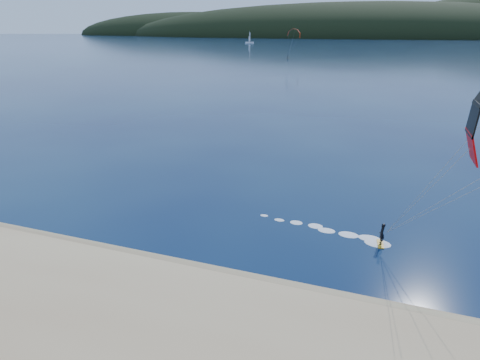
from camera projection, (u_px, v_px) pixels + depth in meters
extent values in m
plane|color=#07143A|center=(139.00, 310.00, 23.60)|extent=(1800.00, 1800.00, 0.00)
cube|color=#997A59|center=(175.00, 269.00, 27.54)|extent=(220.00, 2.50, 0.10)
ellipsoid|color=black|center=(350.00, 37.00, 673.07)|extent=(840.00, 280.00, 110.00)
ellipsoid|color=black|center=(190.00, 35.00, 828.32)|extent=(520.00, 220.00, 90.00)
cube|color=gold|center=(380.00, 244.00, 30.71)|extent=(0.58, 1.41, 0.08)
imported|color=black|center=(382.00, 234.00, 30.40)|extent=(0.47, 0.66, 1.69)
cylinder|color=gray|center=(456.00, 193.00, 24.43)|extent=(0.02, 0.02, 13.50)
cube|color=gold|center=(288.00, 58.00, 215.45)|extent=(1.34, 1.15, 0.08)
imported|color=black|center=(288.00, 56.00, 215.14)|extent=(1.02, 0.99, 1.66)
cylinder|color=gray|center=(291.00, 46.00, 209.69)|extent=(0.02, 0.02, 12.52)
cube|color=white|center=(249.00, 43.00, 417.78)|extent=(8.63, 3.49, 1.47)
cylinder|color=white|center=(249.00, 37.00, 415.71)|extent=(0.21, 0.21, 11.58)
cube|color=white|center=(250.00, 37.00, 416.99)|extent=(0.31, 2.73, 8.42)
cube|color=white|center=(249.00, 39.00, 414.96)|extent=(0.25, 2.10, 5.26)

